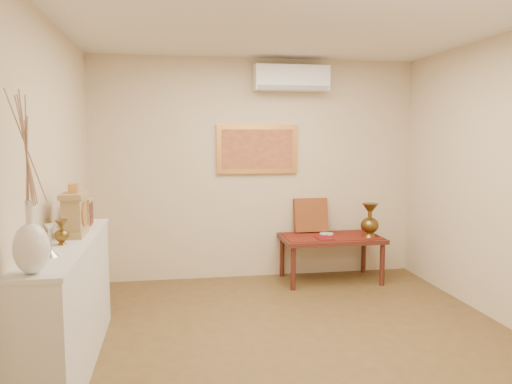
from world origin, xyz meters
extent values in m
plane|color=brown|center=(0.00, 0.00, 0.00)|extent=(4.50, 4.50, 0.00)
plane|color=silver|center=(0.00, 0.00, 2.70)|extent=(4.50, 4.50, 0.00)
cube|color=beige|center=(0.00, 2.25, 1.35)|extent=(4.00, 0.02, 2.70)
cube|color=beige|center=(0.00, -2.25, 1.35)|extent=(4.00, 0.02, 2.70)
cube|color=beige|center=(-2.00, 0.00, 1.35)|extent=(0.02, 4.50, 2.70)
cube|color=maroon|center=(0.85, 1.88, 0.55)|extent=(1.14, 0.59, 0.01)
cylinder|color=white|center=(0.82, 1.97, 0.56)|extent=(0.17, 0.17, 0.01)
cube|color=maroon|center=(0.72, 1.74, 0.56)|extent=(0.19, 0.25, 0.01)
cube|color=maroon|center=(0.67, 2.16, 0.77)|extent=(0.42, 0.19, 0.44)
cube|color=silver|center=(-1.82, 0.00, 0.47)|extent=(0.35, 2.00, 0.95)
cube|color=silver|center=(-1.82, 0.00, 0.96)|extent=(0.37, 2.02, 0.03)
cube|color=tan|center=(-1.80, 0.22, 1.00)|extent=(0.16, 0.36, 0.05)
cube|color=tan|center=(-1.80, 0.22, 1.16)|extent=(0.14, 0.30, 0.25)
cylinder|color=beige|center=(-1.72, 0.22, 1.16)|extent=(0.01, 0.17, 0.17)
cylinder|color=#D38E43|center=(-1.72, 0.22, 1.16)|extent=(0.01, 0.19, 0.19)
cube|color=tan|center=(-1.80, 0.22, 1.30)|extent=(0.17, 0.34, 0.04)
cube|color=#D38E43|center=(-1.80, 0.22, 1.35)|extent=(0.06, 0.11, 0.07)
cube|color=tan|center=(-1.81, 0.64, 1.09)|extent=(0.15, 0.20, 0.22)
cube|color=#4E1F17|center=(-1.74, 0.64, 1.04)|extent=(0.01, 0.17, 0.09)
cube|color=#4E1F17|center=(-1.74, 0.64, 1.14)|extent=(0.01, 0.17, 0.09)
cube|color=tan|center=(-1.81, 0.64, 1.21)|extent=(0.16, 0.21, 0.02)
cube|color=#4E1F17|center=(0.85, 1.88, 0.53)|extent=(1.20, 0.70, 0.05)
cylinder|color=#4E1F17|center=(0.31, 1.59, 0.25)|extent=(0.06, 0.06, 0.50)
cylinder|color=#4E1F17|center=(1.39, 1.59, 0.25)|extent=(0.06, 0.06, 0.50)
cylinder|color=#4E1F17|center=(0.31, 2.17, 0.25)|extent=(0.06, 0.06, 0.50)
cylinder|color=#4E1F17|center=(1.39, 2.17, 0.25)|extent=(0.06, 0.06, 0.50)
cube|color=#D38E43|center=(0.00, 2.23, 1.60)|extent=(1.00, 0.05, 0.60)
cube|color=#C76C45|center=(0.00, 2.20, 1.60)|extent=(0.88, 0.01, 0.48)
cube|color=white|center=(0.40, 2.12, 2.45)|extent=(0.90, 0.24, 0.30)
cube|color=gray|center=(0.40, 2.00, 2.33)|extent=(0.86, 0.02, 0.05)
camera|label=1|loc=(-1.03, -3.83, 1.76)|focal=35.00mm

